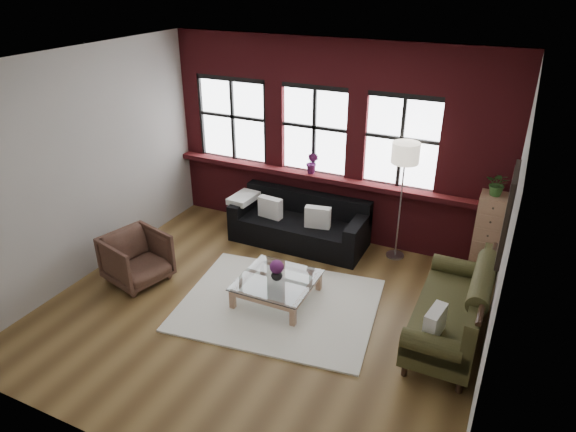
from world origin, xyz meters
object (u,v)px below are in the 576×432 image
at_px(vintage_settee, 450,303).
at_px(drawer_chest, 488,236).
at_px(vase, 277,274).
at_px(floor_lamp, 401,198).
at_px(coffee_table, 277,290).
at_px(armchair, 137,258).
at_px(dark_sofa, 299,221).

height_order(vintage_settee, drawer_chest, drawer_chest).
distance_m(vase, floor_lamp, 2.26).
height_order(coffee_table, drawer_chest, drawer_chest).
relative_size(armchair, vase, 4.98).
xyz_separation_m(dark_sofa, coffee_table, (0.39, -1.60, -0.24)).
relative_size(drawer_chest, floor_lamp, 0.63).
bearing_deg(dark_sofa, floor_lamp, 8.99).
relative_size(vintage_settee, floor_lamp, 0.96).
distance_m(vintage_settee, drawer_chest, 1.75).
bearing_deg(vintage_settee, vase, -175.97).
bearing_deg(drawer_chest, coffee_table, -142.51).
height_order(armchair, coffee_table, armchair).
relative_size(vintage_settee, vase, 12.01).
xyz_separation_m(coffee_table, drawer_chest, (2.45, 1.88, 0.48)).
relative_size(vase, drawer_chest, 0.13).
bearing_deg(vintage_settee, coffee_table, -175.97).
bearing_deg(vintage_settee, armchair, -172.30).
bearing_deg(coffee_table, drawer_chest, 37.49).
relative_size(armchair, coffee_table, 0.80).
height_order(armchair, floor_lamp, floor_lamp).
bearing_deg(coffee_table, dark_sofa, 103.75).
distance_m(drawer_chest, floor_lamp, 1.34).
distance_m(vintage_settee, armchair, 4.29).
bearing_deg(drawer_chest, vintage_settee, -97.59).
distance_m(coffee_table, vase, 0.25).
relative_size(dark_sofa, coffee_table, 2.19).
xyz_separation_m(vintage_settee, coffee_table, (-2.22, -0.16, -0.36)).
bearing_deg(drawer_chest, floor_lamp, -178.40).
xyz_separation_m(armchair, drawer_chest, (4.48, 2.30, 0.27)).
height_order(vintage_settee, floor_lamp, floor_lamp).
height_order(dark_sofa, armchair, dark_sofa).
xyz_separation_m(dark_sofa, floor_lamp, (1.55, 0.25, 0.61)).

